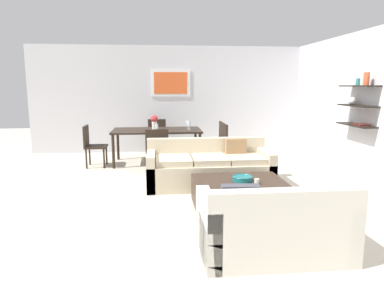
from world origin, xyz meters
TOP-DOWN VIEW (x-y plane):
  - ground_plane at (0.00, 0.00)m, footprint 18.00×18.00m
  - back_wall_unit at (0.29, 3.53)m, footprint 8.40×0.09m
  - right_wall_shelf_unit at (3.03, 0.60)m, footprint 0.34×8.20m
  - sofa_beige at (0.15, 0.34)m, footprint 2.12×0.90m
  - loveseat_white at (0.42, -2.17)m, footprint 1.47×0.90m
  - coffee_table at (0.42, -0.86)m, footprint 1.28×1.10m
  - decorative_bowl at (0.45, -0.81)m, footprint 0.29×0.29m
  - candle_jar at (0.61, -0.98)m, footprint 0.07×0.07m
  - dining_table at (-0.74, 2.17)m, footprint 1.93×0.99m
  - dining_chair_head at (-0.74, 3.07)m, footprint 0.44×0.44m
  - dining_chair_right_far at (0.63, 2.39)m, footprint 0.44×0.44m
  - dining_chair_right_near at (0.63, 1.94)m, footprint 0.44×0.44m
  - dining_chair_foot at (-0.74, 1.26)m, footprint 0.44×0.44m
  - dining_chair_left_near at (-2.11, 1.94)m, footprint 0.44×0.44m
  - wine_glass_right_near at (-0.04, 2.04)m, footprint 0.07×0.07m
  - wine_glass_right_far at (-0.04, 2.29)m, footprint 0.08×0.08m
  - wine_glass_foot at (-0.74, 1.73)m, footprint 0.06×0.06m
  - centerpiece_vase at (-0.79, 2.19)m, footprint 0.16×0.16m

SIDE VIEW (x-z plane):
  - ground_plane at x=0.00m, z-range 0.00..0.00m
  - coffee_table at x=0.42m, z-range 0.00..0.38m
  - sofa_beige at x=0.15m, z-range -0.10..0.68m
  - loveseat_white at x=0.42m, z-range -0.10..0.68m
  - candle_jar at x=0.61m, z-range 0.38..0.45m
  - decorative_bowl at x=0.45m, z-range 0.38..0.46m
  - dining_chair_head at x=-0.74m, z-range 0.06..0.94m
  - dining_chair_right_far at x=0.63m, z-range 0.06..0.94m
  - dining_chair_right_near at x=0.63m, z-range 0.06..0.94m
  - dining_chair_foot at x=-0.74m, z-range 0.06..0.94m
  - dining_chair_left_near at x=-2.11m, z-range 0.06..0.94m
  - dining_table at x=-0.74m, z-range 0.31..1.06m
  - wine_glass_foot at x=-0.74m, z-range 0.78..0.95m
  - wine_glass_right_near at x=-0.04m, z-range 0.78..0.96m
  - wine_glass_right_far at x=-0.04m, z-range 0.79..0.97m
  - centerpiece_vase at x=-0.79m, z-range 0.78..1.09m
  - right_wall_shelf_unit at x=3.03m, z-range 0.00..2.70m
  - back_wall_unit at x=0.29m, z-range 0.01..2.71m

